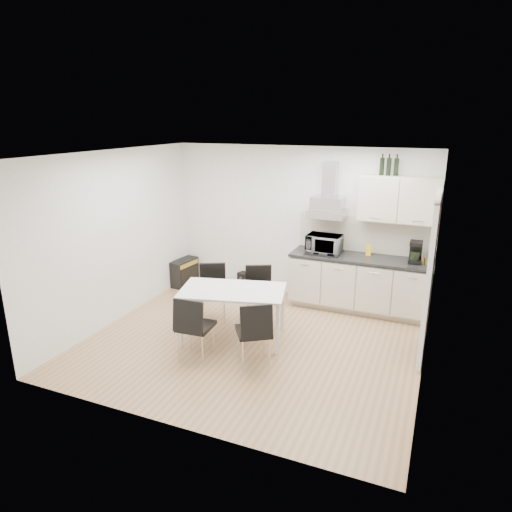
{
  "coord_description": "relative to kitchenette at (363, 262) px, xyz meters",
  "views": [
    {
      "loc": [
        2.28,
        -5.35,
        3.03
      ],
      "look_at": [
        -0.17,
        0.53,
        1.1
      ],
      "focal_mm": 32.0,
      "sensor_mm": 36.0,
      "label": 1
    }
  ],
  "objects": [
    {
      "name": "ground",
      "position": [
        -1.19,
        -1.73,
        -0.83
      ],
      "size": [
        4.5,
        4.5,
        0.0
      ],
      "primitive_type": "plane",
      "color": "tan",
      "rests_on": "ground"
    },
    {
      "name": "chair_near_right",
      "position": [
        -0.95,
        -2.27,
        -0.39
      ],
      "size": [
        0.64,
        0.66,
        0.88
      ],
      "primitive_type": null,
      "rotation": [
        0.0,
        0.0,
        0.58
      ],
      "color": "black",
      "rests_on": "ground"
    },
    {
      "name": "wall_front",
      "position": [
        -1.19,
        -3.73,
        0.47
      ],
      "size": [
        4.5,
        0.1,
        2.6
      ],
      "primitive_type": "cube",
      "color": "white",
      "rests_on": "ground"
    },
    {
      "name": "floor_speaker",
      "position": [
        -2.18,
        0.17,
        -0.68
      ],
      "size": [
        0.23,
        0.21,
        0.3
      ],
      "primitive_type": "cube",
      "rotation": [
        0.0,
        0.0,
        -0.35
      ],
      "color": "black",
      "rests_on": "ground"
    },
    {
      "name": "doorway",
      "position": [
        1.02,
        -1.18,
        0.22
      ],
      "size": [
        0.08,
        1.04,
        2.1
      ],
      "primitive_type": "cube",
      "color": "white",
      "rests_on": "ground"
    },
    {
      "name": "dining_table",
      "position": [
        -1.49,
        -1.74,
        -0.16
      ],
      "size": [
        1.59,
        1.15,
        0.75
      ],
      "rotation": [
        0.0,
        0.0,
        0.25
      ],
      "color": "white",
      "rests_on": "ground"
    },
    {
      "name": "chair_far_right",
      "position": [
        -1.35,
        -1.11,
        -0.39
      ],
      "size": [
        0.61,
        0.64,
        0.88
      ],
      "primitive_type": null,
      "rotation": [
        0.0,
        0.0,
        3.59
      ],
      "color": "black",
      "rests_on": "ground"
    },
    {
      "name": "guitar_amp",
      "position": [
        -3.29,
        -0.08,
        -0.58
      ],
      "size": [
        0.32,
        0.61,
        0.49
      ],
      "rotation": [
        0.0,
        0.0,
        -0.12
      ],
      "color": "black",
      "rests_on": "ground"
    },
    {
      "name": "ceiling",
      "position": [
        -1.19,
        -1.73,
        1.77
      ],
      "size": [
        4.5,
        4.5,
        0.0
      ],
      "primitive_type": "plane",
      "color": "white",
      "rests_on": "wall_back"
    },
    {
      "name": "wall_back",
      "position": [
        -1.19,
        0.27,
        0.47
      ],
      "size": [
        4.5,
        0.1,
        2.6
      ],
      "primitive_type": "cube",
      "color": "white",
      "rests_on": "ground"
    },
    {
      "name": "wall_right",
      "position": [
        1.06,
        -1.73,
        0.47
      ],
      "size": [
        0.1,
        4.0,
        2.6
      ],
      "primitive_type": "cube",
      "color": "white",
      "rests_on": "ground"
    },
    {
      "name": "chair_near_left",
      "position": [
        -1.7,
        -2.41,
        -0.39
      ],
      "size": [
        0.47,
        0.53,
        0.88
      ],
      "primitive_type": null,
      "rotation": [
        0.0,
        0.0,
        0.07
      ],
      "color": "black",
      "rests_on": "ground"
    },
    {
      "name": "kitchenette",
      "position": [
        0.0,
        0.0,
        0.0
      ],
      "size": [
        2.22,
        0.64,
        2.52
      ],
      "color": "beige",
      "rests_on": "ground"
    },
    {
      "name": "wall_left",
      "position": [
        -3.44,
        -1.73,
        0.47
      ],
      "size": [
        0.1,
        4.0,
        2.6
      ],
      "primitive_type": "cube",
      "color": "white",
      "rests_on": "ground"
    },
    {
      "name": "chair_far_left",
      "position": [
        -2.04,
        -1.29,
        -0.39
      ],
      "size": [
        0.62,
        0.64,
        0.88
      ],
      "primitive_type": null,
      "rotation": [
        0.0,
        0.0,
        3.61
      ],
      "color": "black",
      "rests_on": "ground"
    }
  ]
}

